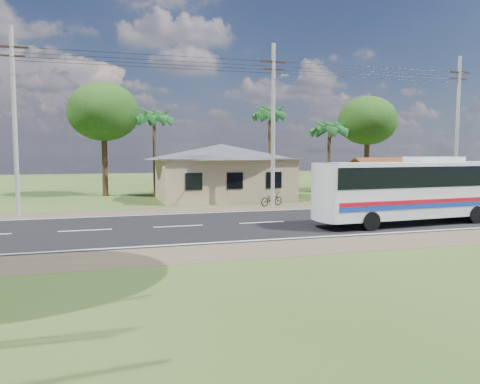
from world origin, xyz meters
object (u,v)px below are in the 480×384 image
object	(u,v)px
coach_bus	(419,186)
person	(390,196)
waiting_shed	(384,165)
motorcycle	(271,199)

from	to	relation	value
coach_bus	person	bearing A→B (deg)	64.07
coach_bus	person	world-z (taller)	coach_bus
person	waiting_shed	bearing A→B (deg)	-132.50
waiting_shed	motorcycle	world-z (taller)	waiting_shed
motorcycle	person	size ratio (longest dim) A/B	1.12
waiting_shed	person	bearing A→B (deg)	-118.67
coach_bus	motorcycle	size ratio (longest dim) A/B	6.18
coach_bus	waiting_shed	bearing A→B (deg)	61.16
coach_bus	motorcycle	distance (m)	10.92
waiting_shed	motorcycle	size ratio (longest dim) A/B	2.79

